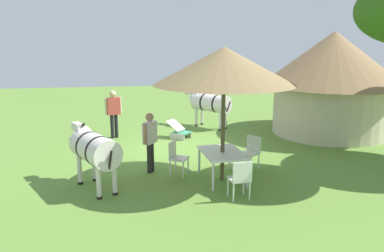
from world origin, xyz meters
The scene contains 12 objects.
ground_plane centered at (0.00, 0.00, 0.00)m, with size 36.00×36.00×0.00m, color olive.
thatched_hut centered at (-1.23, 5.89, 2.11)m, with size 5.17×5.17×3.81m.
shade_umbrella centered at (2.89, 0.69, 2.87)m, with size 3.42×3.42×3.32m.
patio_dining_table centered at (2.89, 0.69, 0.66)m, with size 1.47×1.06×0.74m.
patio_chair_east_end centered at (4.13, 0.78, 0.52)m, with size 0.45×0.47×0.90m.
patio_chair_near_lawn centered at (2.16, 1.69, 0.52)m, with size 0.60×0.60×0.90m.
patio_chair_near_hut centered at (2.30, -0.40, 0.52)m, with size 0.59×0.58×0.90m.
guest_beside_umbrella centered at (1.99, -1.06, 0.97)m, with size 0.49×0.41×1.62m.
standing_watcher centered at (-1.91, -2.12, 1.04)m, with size 0.37×0.58×1.73m.
striped_lounge_chair centered at (-1.47, 0.21, 0.26)m, with size 0.91×0.96×0.63m.
zebra_nearest_camera centered at (-2.99, 1.67, 0.99)m, with size 1.87×1.67×1.53m.
zebra_by_umbrella centered at (2.93, -2.42, 0.99)m, with size 1.96×1.30×1.52m.
Camera 1 is at (11.60, -1.60, 3.45)m, focal length 35.03 mm.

